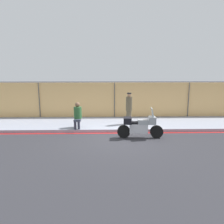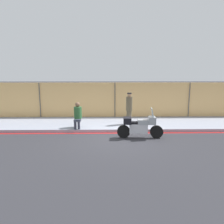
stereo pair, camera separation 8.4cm
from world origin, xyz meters
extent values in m
plane|color=#2D2D33|center=(0.00, 0.00, 0.00)|extent=(120.00, 120.00, 0.00)
cube|color=#8E93A3|center=(0.00, 2.74, 0.08)|extent=(36.24, 3.24, 0.16)
cube|color=red|center=(0.00, 1.03, 0.00)|extent=(36.24, 0.18, 0.01)
cube|color=#E5B26B|center=(0.00, 4.45, 1.21)|extent=(34.42, 0.08, 2.41)
cylinder|color=#4C4C51|center=(-4.88, 4.35, 1.21)|extent=(0.05, 0.05, 2.41)
cylinder|color=#4C4C51|center=(0.00, 4.35, 1.21)|extent=(0.05, 0.05, 2.41)
cylinder|color=#4C4C51|center=(4.88, 4.35, 1.21)|extent=(0.05, 0.05, 2.41)
cylinder|color=black|center=(1.84, 0.15, 0.31)|extent=(0.62, 0.17, 0.61)
cylinder|color=black|center=(0.29, 0.23, 0.31)|extent=(0.62, 0.17, 0.61)
cube|color=silver|center=(0.99, 0.19, 0.47)|extent=(0.87, 0.32, 0.44)
cube|color=#999EA3|center=(1.21, 0.18, 0.78)|extent=(0.53, 0.33, 0.22)
cube|color=black|center=(0.89, 0.20, 0.74)|extent=(0.61, 0.31, 0.10)
cube|color=#999EA3|center=(1.61, 0.16, 0.86)|extent=(0.34, 0.49, 0.34)
cube|color=silver|center=(1.61, 0.16, 1.24)|extent=(0.13, 0.42, 0.42)
cube|color=black|center=(0.46, 0.22, 0.84)|extent=(0.38, 0.52, 0.30)
cylinder|color=brown|center=(0.74, 2.34, 0.55)|extent=(0.29, 0.29, 0.78)
cylinder|color=brown|center=(0.74, 2.34, 1.33)|extent=(0.35, 0.35, 0.78)
sphere|color=tan|center=(0.74, 2.34, 1.83)|extent=(0.22, 0.22, 0.22)
cylinder|color=black|center=(0.74, 2.34, 1.92)|extent=(0.25, 0.25, 0.05)
cylinder|color=#2D3342|center=(-2.15, 1.23, 0.38)|extent=(0.13, 0.13, 0.44)
cylinder|color=#2D3342|center=(-1.97, 1.23, 0.38)|extent=(0.13, 0.13, 0.44)
cube|color=#2D3342|center=(-2.06, 1.45, 0.60)|extent=(0.35, 0.44, 0.10)
cylinder|color=#2D6033|center=(-2.06, 1.66, 0.96)|extent=(0.41, 0.41, 0.62)
sphere|color=brown|center=(-2.06, 1.66, 1.39)|extent=(0.25, 0.25, 0.25)
camera|label=1|loc=(-0.53, -9.78, 3.12)|focal=35.00mm
camera|label=2|loc=(-0.44, -9.78, 3.12)|focal=35.00mm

